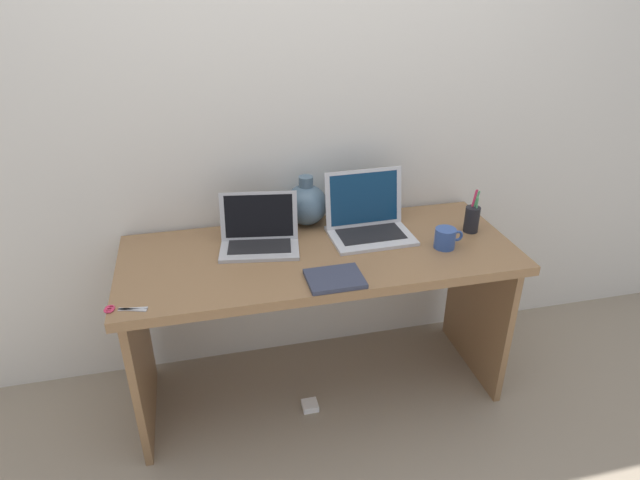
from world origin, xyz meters
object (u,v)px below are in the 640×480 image
Objects in this scene: green_vase at (306,204)px; power_brick at (310,406)px; notebook_stack at (336,279)px; pen_cup at (472,219)px; laptop_right at (367,218)px; scissors at (118,309)px; coffee_mug at (445,238)px; laptop_left at (259,233)px.

green_vase is 3.23× the size of power_brick.
notebook_stack is 0.74m from pen_cup.
laptop_right is 1.08m from scissors.
scissors is at bearing -169.37° from power_brick.
pen_cup is (0.69, 0.26, 0.05)m from notebook_stack.
laptop_right reaches higher than coffee_mug.
green_vase reaches higher than notebook_stack.
notebook_stack is at bearing -56.52° from power_brick.
notebook_stack is (0.00, -0.51, -0.09)m from green_vase.
green_vase reaches higher than laptop_left.
laptop_left is at bearing 33.47° from scissors.
laptop_right is (0.47, 0.01, 0.01)m from laptop_left.
coffee_mug is (0.51, 0.15, 0.03)m from notebook_stack.
notebook_stack is 1.70× the size of coffee_mug.
scissors is (-0.78, -0.52, -0.09)m from green_vase.
coffee_mug reaches higher than notebook_stack.
notebook_stack is (0.24, -0.35, -0.05)m from laptop_left.
laptop_left is at bearing -178.63° from laptop_right.
coffee_mug reaches higher than scissors.
laptop_left is 1.56× the size of green_vase.
scissors is at bearing -172.88° from coffee_mug.
power_brick is (0.16, -0.23, -0.79)m from laptop_left.
power_brick is (-0.08, -0.39, -0.82)m from green_vase.
laptop_right reaches higher than power_brick.
notebook_stack is at bearing -163.67° from coffee_mug.
power_brick is at bearing -54.71° from laptop_left.
green_vase is 1.18× the size of pen_cup.
notebook_stack is 0.75m from power_brick.
laptop_right is at bearing 36.99° from power_brick.
scissors reaches higher than power_brick.
notebook_stack is at bearing -89.54° from green_vase.
green_vase is at bearing 79.05° from power_brick.
laptop_right reaches higher than notebook_stack.
power_brick is at bearing -169.40° from pen_cup.
green_vase is 0.91m from power_brick.
scissors is (-1.29, -0.16, -0.04)m from coffee_mug.
green_vase is 0.73m from pen_cup.
notebook_stack is at bearing -159.01° from pen_cup.
coffee_mug is at bearing 7.12° from scissors.
green_vase reaches higher than pen_cup.
laptop_right reaches higher than scissors.
power_brick is at bearing -100.95° from green_vase.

